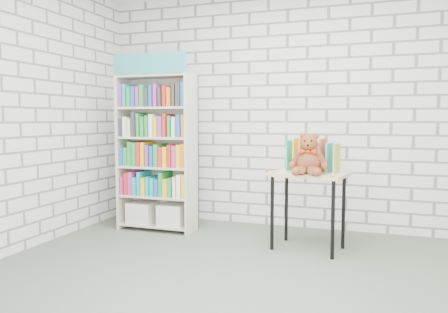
% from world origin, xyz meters
% --- Properties ---
extents(ground, '(4.50, 4.50, 0.00)m').
position_xyz_m(ground, '(0.00, 0.00, 0.00)').
color(ground, '#4D5749').
rests_on(ground, ground).
extents(room_shell, '(4.52, 4.02, 2.81)m').
position_xyz_m(room_shell, '(0.00, 0.00, 1.78)').
color(room_shell, silver).
rests_on(room_shell, ground).
extents(bookshelf, '(0.90, 0.35, 2.01)m').
position_xyz_m(bookshelf, '(-1.38, 1.36, 0.92)').
color(bookshelf, beige).
rests_on(bookshelf, ground).
extents(display_table, '(0.79, 0.61, 0.77)m').
position_xyz_m(display_table, '(0.39, 1.13, 0.66)').
color(display_table, '#D8B282').
rests_on(display_table, ground).
extents(table_books, '(0.53, 0.31, 0.30)m').
position_xyz_m(table_books, '(0.41, 1.24, 0.91)').
color(table_books, '#28B0A1').
rests_on(table_books, display_table).
extents(teddy_bear, '(0.37, 0.34, 0.40)m').
position_xyz_m(teddy_bear, '(0.40, 1.01, 0.92)').
color(teddy_bear, brown).
rests_on(teddy_bear, display_table).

